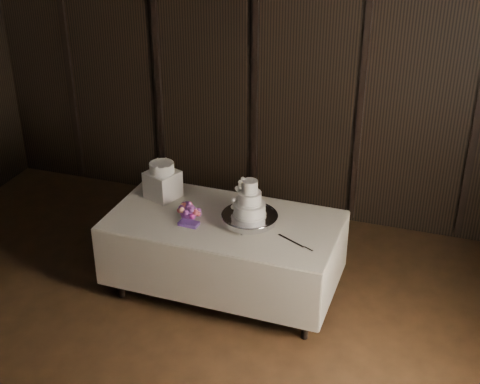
% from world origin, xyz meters
% --- Properties ---
extents(room, '(6.08, 7.08, 3.08)m').
position_xyz_m(room, '(0.00, 0.00, 1.50)').
color(room, black).
rests_on(room, ground).
extents(display_table, '(2.01, 1.07, 0.76)m').
position_xyz_m(display_table, '(0.25, 1.83, 0.42)').
color(display_table, silver).
rests_on(display_table, ground).
extents(cake_stand, '(0.49, 0.49, 0.09)m').
position_xyz_m(cake_stand, '(0.48, 1.83, 0.81)').
color(cake_stand, silver).
rests_on(cake_stand, display_table).
extents(wedding_cake, '(0.29, 0.27, 0.32)m').
position_xyz_m(wedding_cake, '(0.46, 1.82, 0.98)').
color(wedding_cake, white).
rests_on(wedding_cake, cake_stand).
extents(bouquet, '(0.30, 0.39, 0.18)m').
position_xyz_m(bouquet, '(-0.05, 1.77, 0.82)').
color(bouquet, '#C3474D').
rests_on(bouquet, display_table).
extents(box_pedestal, '(0.33, 0.33, 0.25)m').
position_xyz_m(box_pedestal, '(-0.42, 2.05, 0.89)').
color(box_pedestal, white).
rests_on(box_pedestal, display_table).
extents(small_cake, '(0.29, 0.29, 0.09)m').
position_xyz_m(small_cake, '(-0.42, 2.05, 1.05)').
color(small_cake, white).
rests_on(small_cake, box_pedestal).
extents(cake_knife, '(0.34, 0.19, 0.01)m').
position_xyz_m(cake_knife, '(0.89, 1.67, 0.77)').
color(cake_knife, silver).
rests_on(cake_knife, display_table).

